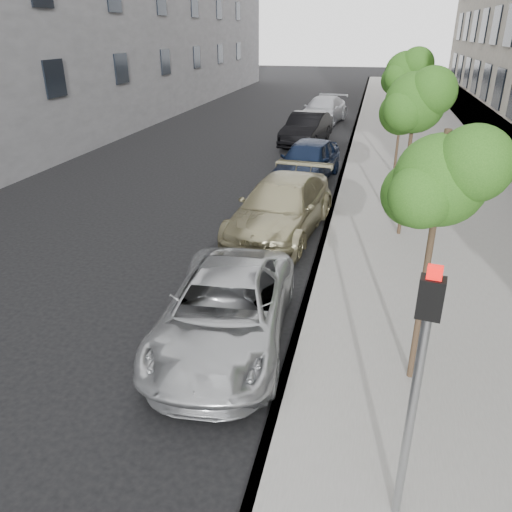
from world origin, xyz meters
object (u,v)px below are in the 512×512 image
(signal_pole, at_px, (418,374))
(minivan, at_px, (225,311))
(sedan_blue, at_px, (308,161))
(sedan_rear, at_px, (323,110))
(tree_far, at_px, (407,72))
(tree_near, at_px, (442,180))
(tree_mid, at_px, (416,102))
(suv, at_px, (281,207))
(sedan_black, at_px, (307,129))

(signal_pole, relative_size, minivan, 0.67)
(minivan, distance_m, sedan_blue, 11.31)
(sedan_rear, bearing_deg, tree_far, -62.38)
(tree_near, relative_size, tree_far, 0.88)
(tree_near, relative_size, signal_pole, 1.28)
(tree_near, relative_size, sedan_blue, 0.90)
(tree_mid, distance_m, signal_pole, 9.32)
(signal_pole, height_order, sedan_rear, signal_pole)
(sedan_blue, bearing_deg, tree_far, 27.40)
(tree_mid, height_order, sedan_blue, tree_mid)
(tree_far, bearing_deg, sedan_rear, 109.00)
(suv, xyz_separation_m, sedan_blue, (0.00, 5.63, 0.02))
(sedan_black, bearing_deg, suv, -78.24)
(minivan, xyz_separation_m, sedan_black, (-0.95, 17.95, 0.11))
(minivan, relative_size, suv, 0.91)
(tree_far, relative_size, suv, 0.88)
(tree_near, height_order, tree_far, tree_far)
(tree_mid, bearing_deg, sedan_rear, 102.59)
(signal_pole, distance_m, sedan_black, 21.52)
(tree_far, bearing_deg, suv, -115.89)
(signal_pole, height_order, minivan, signal_pole)
(tree_far, relative_size, sedan_black, 0.99)
(tree_near, distance_m, signal_pole, 3.01)
(minivan, xyz_separation_m, sedan_blue, (0.00, 11.31, 0.12))
(sedan_blue, relative_size, sedan_rear, 0.86)
(tree_near, distance_m, tree_far, 13.01)
(tree_mid, bearing_deg, signal_pole, -91.97)
(minivan, bearing_deg, tree_mid, 56.45)
(tree_mid, bearing_deg, minivan, -118.88)
(suv, relative_size, sedan_rear, 0.98)
(sedan_black, bearing_deg, tree_mid, -62.93)
(tree_near, distance_m, sedan_blue, 12.53)
(minivan, xyz_separation_m, suv, (0.00, 5.68, 0.10))
(tree_far, relative_size, minivan, 0.97)
(tree_near, xyz_separation_m, minivan, (-3.33, 0.47, -2.80))
(tree_near, bearing_deg, sedan_black, 103.08)
(tree_near, distance_m, sedan_rear, 25.47)
(tree_far, xyz_separation_m, minivan, (-3.33, -12.53, -3.27))
(tree_far, distance_m, sedan_blue, 4.74)
(sedan_rear, bearing_deg, tree_near, -72.00)
(tree_near, height_order, signal_pole, tree_near)
(tree_near, bearing_deg, sedan_rear, 99.38)
(minivan, bearing_deg, suv, 85.33)
(sedan_blue, bearing_deg, sedan_black, 105.37)
(tree_far, distance_m, sedan_black, 7.60)
(tree_near, bearing_deg, minivan, 171.99)
(tree_near, xyz_separation_m, suv, (-3.33, 6.15, -2.70))
(tree_mid, bearing_deg, tree_near, -90.00)
(minivan, xyz_separation_m, sedan_rear, (-0.80, 24.52, 0.11))
(signal_pole, bearing_deg, minivan, 142.17)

